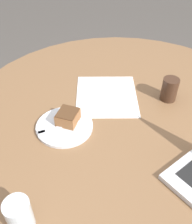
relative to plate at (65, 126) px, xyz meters
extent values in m
plane|color=#4C4742|center=(0.06, 0.25, -0.78)|extent=(12.00, 12.00, 0.00)
cylinder|color=brown|center=(0.06, 0.25, -0.77)|extent=(0.44, 0.44, 0.02)
cylinder|color=brown|center=(0.06, 0.25, -0.40)|extent=(0.12, 0.12, 0.72)
cylinder|color=brown|center=(0.06, 0.25, -0.02)|extent=(1.37, 1.37, 0.03)
cube|color=white|center=(-0.07, 0.25, 0.00)|extent=(0.38, 0.38, 0.00)
cylinder|color=silver|center=(0.00, 0.00, 0.00)|extent=(0.21, 0.21, 0.01)
cube|color=brown|center=(-0.01, 0.02, 0.03)|extent=(0.11, 0.11, 0.04)
cube|color=#4D311C|center=(-0.01, 0.02, 0.05)|extent=(0.10, 0.10, 0.00)
cube|color=silver|center=(0.00, -0.02, 0.01)|extent=(0.04, 0.17, 0.00)
cube|color=silver|center=(-0.01, -0.09, 0.01)|extent=(0.03, 0.03, 0.00)
cylinder|color=#3D2619|center=(0.09, 0.45, 0.04)|extent=(0.07, 0.07, 0.10)
cylinder|color=silver|center=(0.27, -0.27, 0.05)|extent=(0.07, 0.07, 0.10)
camera|label=1|loc=(0.65, -0.30, 0.69)|focal=42.00mm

